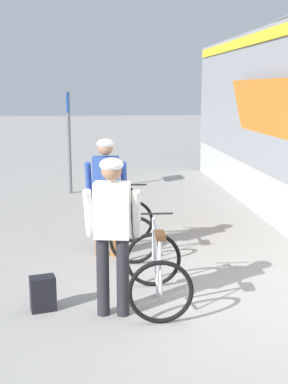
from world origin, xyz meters
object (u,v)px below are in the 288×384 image
Objects in this scene: water_bottle_near_the_bikes at (159,288)px; platform_sign_post at (69,125)px; backpack_on_platform at (43,293)px; cyclist_near_in_white at (112,223)px; bicycle_near_silver at (157,271)px; cyclist_far_in_blue at (106,187)px; bicycle_far_black at (133,227)px.

platform_sign_post is (-1.32, 6.18, 1.52)m from water_bottle_near_the_bikes.
water_bottle_near_the_bikes is at bearing -3.70° from backpack_on_platform.
backpack_on_platform is 0.17× the size of platform_sign_post.
cyclist_near_in_white is at bearing -27.45° from backpack_on_platform.
backpack_on_platform is (-1.30, -0.05, -0.20)m from bicycle_near_silver.
cyclist_near_in_white is at bearing -142.93° from water_bottle_near_the_bikes.
platform_sign_post is at bearing 99.09° from cyclist_far_in_blue.
backpack_on_platform is 6.58m from platform_sign_post.
platform_sign_post is (-1.13, 4.51, 1.22)m from bicycle_far_black.
bicycle_near_silver is 6.61m from platform_sign_post.
bicycle_near_silver is at bearing 24.75° from cyclist_near_in_white.
cyclist_far_in_blue is at bearing 110.41° from water_bottle_near_the_bikes.
platform_sign_post is (0.04, 6.42, 1.42)m from backpack_on_platform.
bicycle_near_silver is at bearing -106.79° from water_bottle_near_the_bikes.
bicycle_near_silver is at bearing -11.77° from backpack_on_platform.
bicycle_near_silver is 1.00× the size of bicycle_far_black.
bicycle_near_silver is 5.33× the size of water_bottle_near_the_bikes.
backpack_on_platform is (-0.79, 0.19, -0.85)m from cyclist_near_in_white.
bicycle_near_silver is 1.87m from bicycle_far_black.
cyclist_far_in_blue is 8.55× the size of water_bottle_near_the_bikes.
cyclist_near_in_white is 1.60× the size of bicycle_near_silver.
water_bottle_near_the_bikes is at bearing 73.21° from bicycle_near_silver.
bicycle_far_black reaches higher than backpack_on_platform.
backpack_on_platform is at bearing -177.94° from bicycle_near_silver.
backpack_on_platform is at bearing 166.38° from cyclist_near_in_white.
water_bottle_near_the_bikes is at bearing -83.58° from bicycle_far_black.
platform_sign_post reaches higher than cyclist_near_in_white.
platform_sign_post is (-0.75, 6.61, 0.57)m from cyclist_near_in_white.
cyclist_far_in_blue is (-0.01, 2.00, 0.00)m from cyclist_near_in_white.
bicycle_far_black reaches higher than water_bottle_near_the_bikes.
cyclist_far_in_blue reaches higher than bicycle_near_silver.
cyclist_far_in_blue is 4.40× the size of backpack_on_platform.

